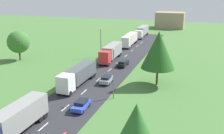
# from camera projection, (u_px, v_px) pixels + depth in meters

# --- Properties ---
(road) EXTENTS (10.00, 140.00, 0.06)m
(road) POSITION_uv_depth(u_px,v_px,m) (68.00, 106.00, 41.57)
(road) COLOR #2B2B30
(road) RESTS_ON ground
(lane_marking_centre) EXTENTS (0.16, 118.16, 0.01)m
(lane_marking_centre) POSITION_uv_depth(u_px,v_px,m) (54.00, 118.00, 37.74)
(lane_marking_centre) COLOR white
(lane_marking_centre) RESTS_ON road
(truck_lead) EXTENTS (2.62, 12.22, 3.63)m
(truck_lead) POSITION_uv_depth(u_px,v_px,m) (13.00, 121.00, 32.75)
(truck_lead) COLOR blue
(truck_lead) RESTS_ON road
(truck_second) EXTENTS (2.54, 12.21, 3.51)m
(truck_second) POSITION_uv_depth(u_px,v_px,m) (78.00, 75.00, 49.87)
(truck_second) COLOR white
(truck_second) RESTS_ON road
(truck_third) EXTENTS (2.80, 12.16, 3.79)m
(truck_third) POSITION_uv_depth(u_px,v_px,m) (111.00, 52.00, 67.17)
(truck_third) COLOR red
(truck_third) RESTS_ON road
(truck_fourth) EXTENTS (2.76, 12.05, 3.58)m
(truck_fourth) POSITION_uv_depth(u_px,v_px,m) (130.00, 39.00, 84.09)
(truck_fourth) COLOR white
(truck_fourth) RESTS_ON road
(truck_fifth) EXTENTS (2.58, 13.06, 3.69)m
(truck_fifth) POSITION_uv_depth(u_px,v_px,m) (142.00, 31.00, 99.24)
(truck_fifth) COLOR white
(truck_fifth) RESTS_ON road
(car_third) EXTENTS (1.98, 4.02, 1.42)m
(car_third) POSITION_uv_depth(u_px,v_px,m) (81.00, 105.00, 40.22)
(car_third) COLOR blue
(car_third) RESTS_ON road
(car_fourth) EXTENTS (1.95, 4.03, 1.48)m
(car_fourth) POSITION_uv_depth(u_px,v_px,m) (107.00, 79.00, 51.28)
(car_fourth) COLOR #8C939E
(car_fourth) RESTS_ON road
(car_fifth) EXTENTS (1.85, 4.62, 1.42)m
(car_fifth) POSITION_uv_depth(u_px,v_px,m) (123.00, 63.00, 62.31)
(car_fifth) COLOR black
(car_fifth) RESTS_ON road
(lamppost_second) EXTENTS (0.36, 0.36, 8.74)m
(lamppost_second) POSITION_uv_depth(u_px,v_px,m) (113.00, 71.00, 43.20)
(lamppost_second) COLOR slate
(lamppost_second) RESTS_ON ground
(lamppost_third) EXTENTS (0.36, 0.36, 7.77)m
(lamppost_third) POSITION_uv_depth(u_px,v_px,m) (101.00, 41.00, 69.84)
(lamppost_third) COLOR slate
(lamppost_third) RESTS_ON ground
(tree_birch) EXTENTS (5.63, 5.63, 7.53)m
(tree_birch) POSITION_uv_depth(u_px,v_px,m) (18.00, 42.00, 66.68)
(tree_birch) COLOR #513823
(tree_birch) RESTS_ON ground
(tree_maple) EXTENTS (6.36, 6.36, 10.34)m
(tree_maple) POSITION_uv_depth(u_px,v_px,m) (158.00, 50.00, 48.89)
(tree_maple) COLOR #513823
(tree_maple) RESTS_ON ground
(tree_pine) EXTENTS (4.58, 4.58, 7.63)m
(tree_pine) POSITION_uv_depth(u_px,v_px,m) (136.00, 128.00, 25.26)
(tree_pine) COLOR #513823
(tree_pine) RESTS_ON ground
(distant_building) EXTENTS (12.63, 8.45, 7.13)m
(distant_building) POSITION_uv_depth(u_px,v_px,m) (170.00, 20.00, 120.70)
(distant_building) COLOR #9E846B
(distant_building) RESTS_ON ground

